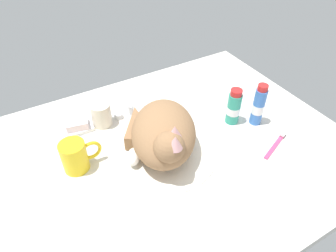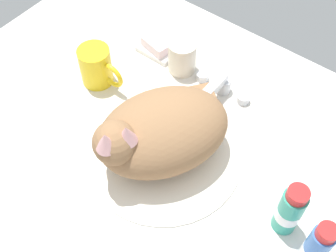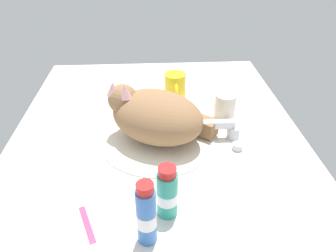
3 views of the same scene
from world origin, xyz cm
name	(u,v)px [view 3 (image 3 of 3)]	position (x,y,z in cm)	size (l,w,h in cm)	color
ground_plane	(158,144)	(0.00, 0.00, -1.50)	(110.00, 82.50, 3.00)	silver
sink_basin	(158,139)	(0.00, 0.00, 0.42)	(31.36, 31.36, 0.85)	white
faucet	(229,130)	(0.00, 19.74, 2.46)	(13.56, 10.51, 5.60)	silver
cat	(155,115)	(-0.58, -0.46, 7.77)	(27.84, 32.55, 15.73)	#936B47
coffee_mug	(175,87)	(-23.51, 6.62, 4.50)	(11.22, 7.00, 9.00)	yellow
rinse_cup	(225,106)	(-11.00, 20.89, 3.86)	(6.31, 6.31, 7.72)	silver
soap_dish	(223,103)	(-18.83, 22.10, 0.60)	(9.00, 6.40, 1.20)	white
soap_bar	(223,98)	(-18.83, 22.10, 2.42)	(6.69, 4.96, 2.44)	silver
toothpaste_bottle	(167,193)	(26.05, 1.18, 5.70)	(4.36, 4.36, 12.30)	teal
mouthwash_bottle	(146,215)	(32.34, -2.98, 6.71)	(3.79, 3.79, 14.37)	#3870C6
toothbrush	(90,233)	(30.83, -14.16, 0.53)	(12.81, 6.21, 1.60)	#D83F72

